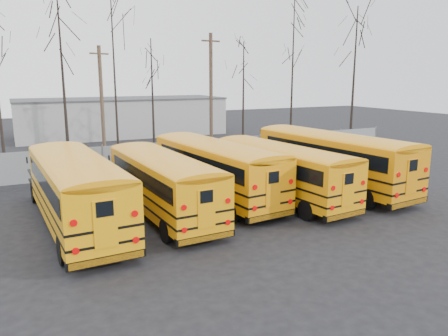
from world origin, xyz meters
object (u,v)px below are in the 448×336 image
bus_d (279,167)px  bus_e (329,156)px  bus_c (214,165)px  bus_a (75,185)px  bus_b (161,179)px  utility_pole_right (211,91)px  utility_pole_left (102,105)px

bus_d → bus_e: size_ratio=0.89×
bus_c → bus_e: bus_e is taller
bus_a → bus_b: size_ratio=1.08×
bus_c → bus_e: bearing=-13.8°
bus_c → utility_pole_right: (6.66, 14.92, 3.33)m
utility_pole_left → bus_e: bearing=-76.3°
bus_d → utility_pole_left: 15.51m
bus_b → bus_d: size_ratio=0.99×
bus_c → bus_a: bearing=-174.2°
bus_d → bus_c: bearing=148.2°
bus_b → bus_d: bearing=-3.9°
bus_a → bus_d: bearing=-3.3°
bus_e → utility_pole_left: utility_pole_left is taller
bus_a → bus_c: bearing=8.6°
bus_b → bus_e: size_ratio=0.88×
bus_c → utility_pole_right: size_ratio=1.15×
bus_d → bus_e: 3.83m
bus_e → utility_pole_left: bearing=121.6°
bus_c → bus_e: size_ratio=0.94×
utility_pole_left → utility_pole_right: utility_pole_right is taller
utility_pole_right → bus_e: bearing=-95.9°
bus_a → bus_d: (10.33, -0.09, -0.13)m
bus_b → bus_c: size_ratio=0.93×
bus_e → utility_pole_right: (-0.22, 15.92, 3.21)m
utility_pole_left → bus_b: bearing=-113.9°
bus_a → bus_e: (14.11, 0.46, 0.09)m
bus_b → utility_pole_right: 19.45m
utility_pole_left → bus_d: bearing=-88.9°
bus_b → utility_pole_right: bearing=55.9°
bus_a → utility_pole_left: (3.93, 13.79, 2.54)m
bus_c → bus_d: size_ratio=1.06×
bus_a → bus_c: (7.23, 1.45, -0.03)m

